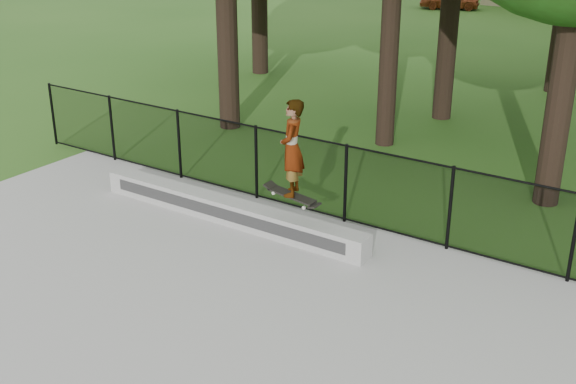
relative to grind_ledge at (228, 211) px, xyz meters
The scene contains 3 objects.
grind_ledge is the anchor object (origin of this frame).
skater_airborne 2.24m from the grind_ledge, ahead, with size 0.84×0.69×1.75m.
chainlink_fence 2.20m from the grind_ledge, 34.17° to the left, with size 16.06×0.06×1.50m.
Camera 1 is at (5.88, -4.73, 5.64)m, focal length 45.00 mm.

